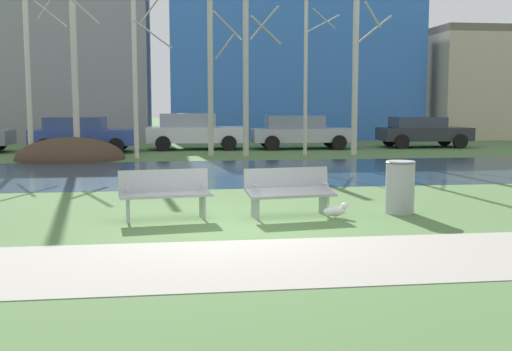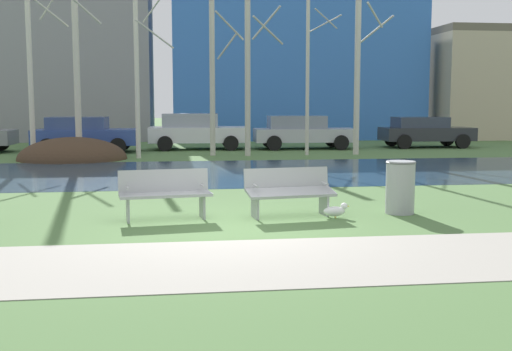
{
  "view_description": "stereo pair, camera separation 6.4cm",
  "coord_description": "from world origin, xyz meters",
  "px_view_note": "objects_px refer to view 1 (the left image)",
  "views": [
    {
      "loc": [
        -1.02,
        -10.0,
        2.08
      ],
      "look_at": [
        0.53,
        1.37,
        0.72
      ],
      "focal_mm": 44.05,
      "sensor_mm": 36.0,
      "label": 1
    },
    {
      "loc": [
        -0.96,
        -10.01,
        2.08
      ],
      "look_at": [
        0.53,
        1.37,
        0.72
      ],
      "focal_mm": 44.05,
      "sensor_mm": 36.0,
      "label": 2
    }
  ],
  "objects_px": {
    "bench_right": "(290,191)",
    "seagull": "(336,211)",
    "parked_wagon_fourth_silver": "(300,131)",
    "bench_left": "(165,193)",
    "parked_sedan_second_blue": "(82,134)",
    "parked_suv_fifth_dark": "(422,131)",
    "trash_bin": "(400,186)",
    "parked_hatch_third_white": "(193,131)"
  },
  "relations": [
    {
      "from": "bench_right",
      "to": "seagull",
      "type": "bearing_deg",
      "value": -19.02
    },
    {
      "from": "seagull",
      "to": "parked_wagon_fourth_silver",
      "type": "bearing_deg",
      "value": 80.51
    },
    {
      "from": "bench_right",
      "to": "bench_left",
      "type": "bearing_deg",
      "value": 180.0
    },
    {
      "from": "parked_sedan_second_blue",
      "to": "parked_suv_fifth_dark",
      "type": "bearing_deg",
      "value": 3.42
    },
    {
      "from": "bench_left",
      "to": "trash_bin",
      "type": "height_order",
      "value": "trash_bin"
    },
    {
      "from": "seagull",
      "to": "parked_sedan_second_blue",
      "type": "height_order",
      "value": "parked_sedan_second_blue"
    },
    {
      "from": "bench_left",
      "to": "parked_wagon_fourth_silver",
      "type": "distance_m",
      "value": 16.99
    },
    {
      "from": "parked_sedan_second_blue",
      "to": "parked_wagon_fourth_silver",
      "type": "xyz_separation_m",
      "value": [
        9.21,
        0.73,
        -0.0
      ]
    },
    {
      "from": "trash_bin",
      "to": "parked_hatch_third_white",
      "type": "relative_size",
      "value": 0.23
    },
    {
      "from": "bench_left",
      "to": "parked_wagon_fourth_silver",
      "type": "height_order",
      "value": "parked_wagon_fourth_silver"
    },
    {
      "from": "trash_bin",
      "to": "seagull",
      "type": "distance_m",
      "value": 1.39
    },
    {
      "from": "trash_bin",
      "to": "parked_wagon_fourth_silver",
      "type": "bearing_deg",
      "value": 84.93
    },
    {
      "from": "trash_bin",
      "to": "parked_suv_fifth_dark",
      "type": "height_order",
      "value": "parked_suv_fifth_dark"
    },
    {
      "from": "bench_left",
      "to": "parked_wagon_fourth_silver",
      "type": "xyz_separation_m",
      "value": [
        5.75,
        15.98,
        0.29
      ]
    },
    {
      "from": "bench_right",
      "to": "seagull",
      "type": "height_order",
      "value": "bench_right"
    },
    {
      "from": "trash_bin",
      "to": "parked_sedan_second_blue",
      "type": "height_order",
      "value": "parked_sedan_second_blue"
    },
    {
      "from": "bench_right",
      "to": "parked_wagon_fourth_silver",
      "type": "bearing_deg",
      "value": 77.61
    },
    {
      "from": "bench_left",
      "to": "parked_hatch_third_white",
      "type": "distance_m",
      "value": 16.38
    },
    {
      "from": "bench_right",
      "to": "seagull",
      "type": "distance_m",
      "value": 0.91
    },
    {
      "from": "parked_suv_fifth_dark",
      "to": "bench_left",
      "type": "bearing_deg",
      "value": -125.34
    },
    {
      "from": "bench_left",
      "to": "seagull",
      "type": "height_order",
      "value": "bench_left"
    },
    {
      "from": "bench_right",
      "to": "parked_sedan_second_blue",
      "type": "xyz_separation_m",
      "value": [
        -5.7,
        15.25,
        0.3
      ]
    },
    {
      "from": "parked_sedan_second_blue",
      "to": "parked_hatch_third_white",
      "type": "relative_size",
      "value": 0.98
    },
    {
      "from": "bench_left",
      "to": "parked_hatch_third_white",
      "type": "relative_size",
      "value": 0.39
    },
    {
      "from": "bench_left",
      "to": "trash_bin",
      "type": "xyz_separation_m",
      "value": [
        4.33,
        0.03,
        0.04
      ]
    },
    {
      "from": "bench_right",
      "to": "parked_wagon_fourth_silver",
      "type": "xyz_separation_m",
      "value": [
        3.51,
        15.98,
        0.29
      ]
    },
    {
      "from": "bench_left",
      "to": "parked_sedan_second_blue",
      "type": "relative_size",
      "value": 0.4
    },
    {
      "from": "bench_right",
      "to": "seagull",
      "type": "xyz_separation_m",
      "value": [
        0.79,
        -0.27,
        -0.34
      ]
    },
    {
      "from": "bench_left",
      "to": "parked_hatch_third_white",
      "type": "xyz_separation_m",
      "value": [
        1.1,
        16.34,
        0.34
      ]
    },
    {
      "from": "seagull",
      "to": "parked_hatch_third_white",
      "type": "bearing_deg",
      "value": 96.6
    },
    {
      "from": "bench_left",
      "to": "parked_suv_fifth_dark",
      "type": "distance_m",
      "value": 19.79
    },
    {
      "from": "parked_wagon_fourth_silver",
      "to": "trash_bin",
      "type": "bearing_deg",
      "value": -95.07
    },
    {
      "from": "trash_bin",
      "to": "seagull",
      "type": "xyz_separation_m",
      "value": [
        -1.3,
        -0.3,
        -0.38
      ]
    },
    {
      "from": "bench_left",
      "to": "parked_sedan_second_blue",
      "type": "distance_m",
      "value": 15.64
    },
    {
      "from": "bench_left",
      "to": "bench_right",
      "type": "distance_m",
      "value": 2.23
    },
    {
      "from": "trash_bin",
      "to": "parked_sedan_second_blue",
      "type": "distance_m",
      "value": 17.11
    },
    {
      "from": "bench_left",
      "to": "parked_sedan_second_blue",
      "type": "height_order",
      "value": "parked_sedan_second_blue"
    },
    {
      "from": "parked_hatch_third_white",
      "to": "parked_wagon_fourth_silver",
      "type": "relative_size",
      "value": 0.96
    },
    {
      "from": "bench_left",
      "to": "bench_right",
      "type": "xyz_separation_m",
      "value": [
        2.23,
        0.0,
        0.0
      ]
    },
    {
      "from": "parked_wagon_fourth_silver",
      "to": "parked_suv_fifth_dark",
      "type": "bearing_deg",
      "value": 1.6
    },
    {
      "from": "trash_bin",
      "to": "seagull",
      "type": "height_order",
      "value": "trash_bin"
    },
    {
      "from": "seagull",
      "to": "parked_suv_fifth_dark",
      "type": "xyz_separation_m",
      "value": [
        8.42,
        16.42,
        0.6
      ]
    }
  ]
}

